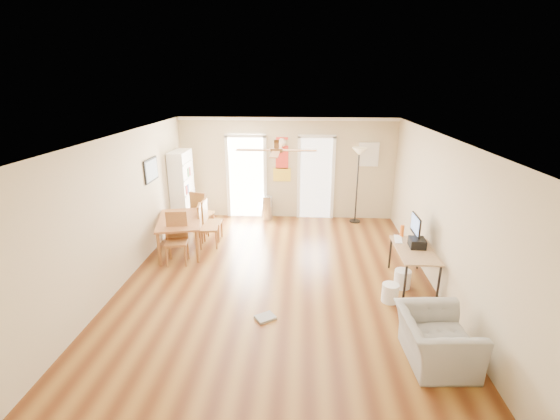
# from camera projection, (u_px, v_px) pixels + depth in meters

# --- Properties ---
(floor) EXTENTS (7.00, 7.00, 0.00)m
(floor) POSITION_uv_depth(u_px,v_px,m) (278.00, 280.00, 7.05)
(floor) COLOR brown
(floor) RESTS_ON ground
(ceiling) EXTENTS (5.50, 7.00, 0.00)m
(ceiling) POSITION_uv_depth(u_px,v_px,m) (278.00, 137.00, 6.22)
(ceiling) COLOR silver
(ceiling) RESTS_ON floor
(wall_back) EXTENTS (5.50, 0.04, 2.60)m
(wall_back) POSITION_uv_depth(u_px,v_px,m) (287.00, 169.00, 9.95)
(wall_back) COLOR beige
(wall_back) RESTS_ON floor
(wall_front) EXTENTS (5.50, 0.04, 2.60)m
(wall_front) POSITION_uv_depth(u_px,v_px,m) (251.00, 344.00, 3.32)
(wall_front) COLOR beige
(wall_front) RESTS_ON floor
(wall_left) EXTENTS (0.04, 7.00, 2.60)m
(wall_left) POSITION_uv_depth(u_px,v_px,m) (122.00, 210.00, 6.80)
(wall_left) COLOR beige
(wall_left) RESTS_ON floor
(wall_right) EXTENTS (0.04, 7.00, 2.60)m
(wall_right) POSITION_uv_depth(u_px,v_px,m) (441.00, 216.00, 6.48)
(wall_right) COLOR beige
(wall_right) RESTS_ON floor
(crown_molding) EXTENTS (5.50, 7.00, 0.08)m
(crown_molding) POSITION_uv_depth(u_px,v_px,m) (278.00, 139.00, 6.24)
(crown_molding) COLOR white
(crown_molding) RESTS_ON wall_back
(kitchen_doorway) EXTENTS (0.90, 0.10, 2.10)m
(kitchen_doorway) POSITION_uv_depth(u_px,v_px,m) (247.00, 178.00, 10.07)
(kitchen_doorway) COLOR white
(kitchen_doorway) RESTS_ON wall_back
(bathroom_doorway) EXTENTS (0.80, 0.10, 2.10)m
(bathroom_doorway) POSITION_uv_depth(u_px,v_px,m) (316.00, 179.00, 9.97)
(bathroom_doorway) COLOR white
(bathroom_doorway) RESTS_ON wall_back
(wall_decal) EXTENTS (0.46, 0.03, 1.10)m
(wall_decal) POSITION_uv_depth(u_px,v_px,m) (282.00, 159.00, 9.86)
(wall_decal) COLOR red
(wall_decal) RESTS_ON wall_back
(ac_grille) EXTENTS (0.50, 0.04, 0.60)m
(ac_grille) POSITION_uv_depth(u_px,v_px,m) (369.00, 154.00, 9.67)
(ac_grille) COLOR white
(ac_grille) RESTS_ON wall_back
(framed_poster) EXTENTS (0.04, 0.66, 0.48)m
(framed_poster) POSITION_uv_depth(u_px,v_px,m) (151.00, 170.00, 7.99)
(framed_poster) COLOR black
(framed_poster) RESTS_ON wall_left
(ceiling_fan) EXTENTS (1.24, 1.24, 0.20)m
(ceiling_fan) POSITION_uv_depth(u_px,v_px,m) (276.00, 150.00, 5.99)
(ceiling_fan) COLOR #593819
(ceiling_fan) RESTS_ON ceiling
(bookshelf) EXTENTS (0.49, 0.88, 1.86)m
(bookshelf) POSITION_uv_depth(u_px,v_px,m) (182.00, 189.00, 9.50)
(bookshelf) COLOR white
(bookshelf) RESTS_ON floor
(dining_table) EXTENTS (1.16, 1.58, 0.71)m
(dining_table) POSITION_uv_depth(u_px,v_px,m) (181.00, 235.00, 8.19)
(dining_table) COLOR brown
(dining_table) RESTS_ON floor
(dining_chair_right_a) EXTENTS (0.39, 0.39, 0.93)m
(dining_chair_right_a) POSITION_uv_depth(u_px,v_px,m) (213.00, 220.00, 8.72)
(dining_chair_right_a) COLOR brown
(dining_chair_right_a) RESTS_ON floor
(dining_chair_right_b) EXTENTS (0.45, 0.45, 0.95)m
(dining_chair_right_b) POSITION_uv_depth(u_px,v_px,m) (208.00, 226.00, 8.34)
(dining_chair_right_b) COLOR #9B6232
(dining_chair_right_b) RESTS_ON floor
(dining_chair_near) EXTENTS (0.47, 0.47, 1.01)m
(dining_chair_near) POSITION_uv_depth(u_px,v_px,m) (176.00, 239.00, 7.57)
(dining_chair_near) COLOR #9E5C33
(dining_chair_near) RESTS_ON floor
(dining_chair_far) EXTENTS (0.52, 0.52, 1.00)m
(dining_chair_far) POSITION_uv_depth(u_px,v_px,m) (203.00, 211.00, 9.21)
(dining_chair_far) COLOR #8F5E2E
(dining_chair_far) RESTS_ON floor
(trash_can) EXTENTS (0.31, 0.31, 0.63)m
(trash_can) POSITION_uv_depth(u_px,v_px,m) (267.00, 208.00, 10.04)
(trash_can) COLOR #B9B9BB
(trash_can) RESTS_ON floor
(torchiere_lamp) EXTENTS (0.43, 0.43, 1.91)m
(torchiere_lamp) POSITION_uv_depth(u_px,v_px,m) (357.00, 186.00, 9.67)
(torchiere_lamp) COLOR black
(torchiere_lamp) RESTS_ON floor
(computer_desk) EXTENTS (0.62, 1.24, 0.66)m
(computer_desk) POSITION_uv_depth(u_px,v_px,m) (413.00, 266.00, 6.85)
(computer_desk) COLOR tan
(computer_desk) RESTS_ON floor
(imac) EXTENTS (0.13, 0.54, 0.50)m
(imac) POSITION_uv_depth(u_px,v_px,m) (415.00, 229.00, 6.99)
(imac) COLOR black
(imac) RESTS_ON computer_desk
(keyboard) EXTENTS (0.19, 0.41, 0.01)m
(keyboard) POSITION_uv_depth(u_px,v_px,m) (398.00, 239.00, 7.15)
(keyboard) COLOR white
(keyboard) RESTS_ON computer_desk
(printer) EXTENTS (0.28, 0.32, 0.16)m
(printer) POSITION_uv_depth(u_px,v_px,m) (417.00, 243.00, 6.80)
(printer) COLOR black
(printer) RESTS_ON computer_desk
(orange_bottle) EXTENTS (0.08, 0.08, 0.22)m
(orange_bottle) POSITION_uv_depth(u_px,v_px,m) (402.00, 231.00, 7.26)
(orange_bottle) COLOR orange
(orange_bottle) RESTS_ON computer_desk
(wastebasket_a) EXTENTS (0.32, 0.32, 0.31)m
(wastebasket_a) POSITION_uv_depth(u_px,v_px,m) (390.00, 293.00, 6.33)
(wastebasket_a) COLOR white
(wastebasket_a) RESTS_ON floor
(wastebasket_b) EXTENTS (0.30, 0.30, 0.33)m
(wastebasket_b) POSITION_uv_depth(u_px,v_px,m) (402.00, 279.00, 6.76)
(wastebasket_b) COLOR white
(wastebasket_b) RESTS_ON floor
(floor_cloth) EXTENTS (0.36, 0.34, 0.04)m
(floor_cloth) POSITION_uv_depth(u_px,v_px,m) (265.00, 318.00, 5.90)
(floor_cloth) COLOR gray
(floor_cloth) RESTS_ON floor
(armchair) EXTENTS (0.93, 1.05, 0.65)m
(armchair) POSITION_uv_depth(u_px,v_px,m) (436.00, 340.00, 4.92)
(armchair) COLOR gray
(armchair) RESTS_ON floor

